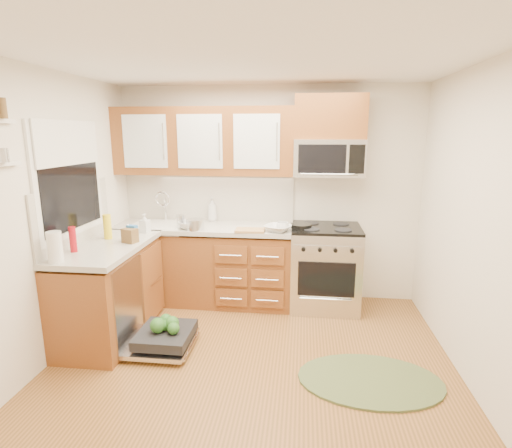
# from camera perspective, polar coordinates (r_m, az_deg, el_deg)

# --- Properties ---
(floor) EXTENTS (3.50, 3.50, 0.00)m
(floor) POSITION_cam_1_polar(r_m,az_deg,el_deg) (3.57, -1.02, -20.59)
(floor) COLOR brown
(floor) RESTS_ON ground
(ceiling) EXTENTS (3.50, 3.50, 0.00)m
(ceiling) POSITION_cam_1_polar(r_m,az_deg,el_deg) (3.02, -1.23, 23.04)
(ceiling) COLOR white
(ceiling) RESTS_ON ground
(wall_back) EXTENTS (3.50, 0.04, 2.50)m
(wall_back) POSITION_cam_1_polar(r_m,az_deg,el_deg) (4.77, 1.77, 4.22)
(wall_back) COLOR silver
(wall_back) RESTS_ON ground
(wall_front) EXTENTS (3.50, 0.04, 2.50)m
(wall_front) POSITION_cam_1_polar(r_m,az_deg,el_deg) (1.45, -11.05, -16.88)
(wall_front) COLOR silver
(wall_front) RESTS_ON ground
(wall_left) EXTENTS (0.04, 3.50, 2.50)m
(wall_left) POSITION_cam_1_polar(r_m,az_deg,el_deg) (3.72, -28.86, 0.16)
(wall_left) COLOR silver
(wall_left) RESTS_ON ground
(wall_right) EXTENTS (0.04, 3.50, 2.50)m
(wall_right) POSITION_cam_1_polar(r_m,az_deg,el_deg) (3.32, 30.42, -1.41)
(wall_right) COLOR silver
(wall_right) RESTS_ON ground
(base_cabinet_back) EXTENTS (2.05, 0.60, 0.85)m
(base_cabinet_back) POSITION_cam_1_polar(r_m,az_deg,el_deg) (4.80, -7.33, -5.99)
(base_cabinet_back) COLOR brown
(base_cabinet_back) RESTS_ON ground
(base_cabinet_left) EXTENTS (0.60, 1.25, 0.85)m
(base_cabinet_left) POSITION_cam_1_polar(r_m,az_deg,el_deg) (4.23, -20.14, -9.33)
(base_cabinet_left) COLOR brown
(base_cabinet_left) RESTS_ON ground
(countertop_back) EXTENTS (2.07, 0.64, 0.05)m
(countertop_back) POSITION_cam_1_polar(r_m,az_deg,el_deg) (4.66, -7.52, -0.49)
(countertop_back) COLOR #BAB7AA
(countertop_back) RESTS_ON base_cabinet_back
(countertop_left) EXTENTS (0.64, 1.27, 0.05)m
(countertop_left) POSITION_cam_1_polar(r_m,az_deg,el_deg) (4.08, -20.53, -3.14)
(countertop_left) COLOR #BAB7AA
(countertop_left) RESTS_ON base_cabinet_left
(backsplash_back) EXTENTS (2.05, 0.02, 0.57)m
(backsplash_back) POSITION_cam_1_polar(r_m,az_deg,el_deg) (4.88, -6.78, 3.85)
(backsplash_back) COLOR beige
(backsplash_back) RESTS_ON ground
(backsplash_left) EXTENTS (0.02, 1.25, 0.57)m
(backsplash_left) POSITION_cam_1_polar(r_m,az_deg,el_deg) (4.15, -24.49, 1.20)
(backsplash_left) COLOR beige
(backsplash_left) RESTS_ON ground
(upper_cabinets) EXTENTS (2.05, 0.35, 0.75)m
(upper_cabinets) POSITION_cam_1_polar(r_m,az_deg,el_deg) (4.66, -7.46, 11.64)
(upper_cabinets) COLOR brown
(upper_cabinets) RESTS_ON ground
(cabinet_over_mw) EXTENTS (0.76, 0.35, 0.47)m
(cabinet_over_mw) POSITION_cam_1_polar(r_m,az_deg,el_deg) (4.53, 10.54, 14.79)
(cabinet_over_mw) COLOR brown
(cabinet_over_mw) RESTS_ON ground
(range) EXTENTS (0.76, 0.64, 0.95)m
(range) POSITION_cam_1_polar(r_m,az_deg,el_deg) (4.63, 9.81, -6.11)
(range) COLOR silver
(range) RESTS_ON ground
(microwave) EXTENTS (0.76, 0.38, 0.40)m
(microwave) POSITION_cam_1_polar(r_m,az_deg,el_deg) (4.51, 10.33, 9.28)
(microwave) COLOR silver
(microwave) RESTS_ON ground
(sink) EXTENTS (0.62, 0.50, 0.26)m
(sink) POSITION_cam_1_polar(r_m,az_deg,el_deg) (4.82, -13.61, -1.52)
(sink) COLOR white
(sink) RESTS_ON ground
(dishwasher) EXTENTS (0.70, 0.60, 0.20)m
(dishwasher) POSITION_cam_1_polar(r_m,az_deg,el_deg) (3.95, -13.33, -15.67)
(dishwasher) COLOR silver
(dishwasher) RESTS_ON ground
(window) EXTENTS (0.03, 1.05, 1.05)m
(window) POSITION_cam_1_polar(r_m,az_deg,el_deg) (4.08, -25.11, 5.81)
(window) COLOR white
(window) RESTS_ON ground
(window_blind) EXTENTS (0.02, 0.96, 0.40)m
(window_blind) POSITION_cam_1_polar(r_m,az_deg,el_deg) (4.05, -25.26, 10.45)
(window_blind) COLOR white
(window_blind) RESTS_ON ground
(rug) EXTENTS (1.37, 1.15, 0.02)m
(rug) POSITION_cam_1_polar(r_m,az_deg,el_deg) (3.59, 15.97, -20.67)
(rug) COLOR #56673A
(rug) RESTS_ON ground
(skillet) EXTENTS (0.26, 0.26, 0.04)m
(skillet) POSITION_cam_1_polar(r_m,az_deg,el_deg) (4.40, 6.47, -0.27)
(skillet) COLOR black
(skillet) RESTS_ON range
(stock_pot) EXTENTS (0.22, 0.22, 0.12)m
(stock_pot) POSITION_cam_1_polar(r_m,az_deg,el_deg) (4.44, -8.68, -0.07)
(stock_pot) COLOR silver
(stock_pot) RESTS_ON countertop_back
(cutting_board) EXTENTS (0.32, 0.21, 0.02)m
(cutting_board) POSITION_cam_1_polar(r_m,az_deg,el_deg) (4.33, -0.84, -0.90)
(cutting_board) COLOR #AA844D
(cutting_board) RESTS_ON countertop_back
(canister) EXTENTS (0.12, 0.12, 0.15)m
(canister) POSITION_cam_1_polar(r_m,az_deg,el_deg) (4.56, -10.72, 0.39)
(canister) COLOR silver
(canister) RESTS_ON countertop_back
(paper_towel_roll) EXTENTS (0.14, 0.14, 0.26)m
(paper_towel_roll) POSITION_cam_1_polar(r_m,az_deg,el_deg) (3.67, -26.80, -2.95)
(paper_towel_roll) COLOR white
(paper_towel_roll) RESTS_ON countertop_left
(mustard_bottle) EXTENTS (0.10, 0.10, 0.25)m
(mustard_bottle) POSITION_cam_1_polar(r_m,az_deg,el_deg) (4.27, -20.46, -0.36)
(mustard_bottle) COLOR yellow
(mustard_bottle) RESTS_ON countertop_left
(red_bottle) EXTENTS (0.08, 0.08, 0.23)m
(red_bottle) POSITION_cam_1_polar(r_m,az_deg,el_deg) (3.92, -24.70, -2.01)
(red_bottle) COLOR #AC0E17
(red_bottle) RESTS_ON countertop_left
(wooden_box) EXTENTS (0.16, 0.14, 0.14)m
(wooden_box) POSITION_cam_1_polar(r_m,az_deg,el_deg) (4.06, -17.57, -1.59)
(wooden_box) COLOR brown
(wooden_box) RESTS_ON countertop_left
(blue_carton) EXTENTS (0.11, 0.08, 0.16)m
(blue_carton) POSITION_cam_1_polar(r_m,az_deg,el_deg) (4.11, -17.25, -1.25)
(blue_carton) COLOR #2668B4
(blue_carton) RESTS_ON countertop_left
(bowl_a) EXTENTS (0.36, 0.36, 0.07)m
(bowl_a) POSITION_cam_1_polar(r_m,az_deg,el_deg) (4.32, 3.14, -0.62)
(bowl_a) COLOR #999999
(bowl_a) RESTS_ON countertop_back
(bowl_b) EXTENTS (0.35, 0.35, 0.08)m
(bowl_b) POSITION_cam_1_polar(r_m,az_deg,el_deg) (4.50, -9.32, -0.13)
(bowl_b) COLOR #999999
(bowl_b) RESTS_ON countertop_back
(cup) EXTENTS (0.14, 0.14, 0.10)m
(cup) POSITION_cam_1_polar(r_m,az_deg,el_deg) (4.32, 3.81, -0.41)
(cup) COLOR #999999
(cup) RESTS_ON countertop_back
(soap_bottle_a) EXTENTS (0.12, 0.13, 0.29)m
(soap_bottle_a) POSITION_cam_1_polar(r_m,az_deg,el_deg) (4.84, -6.28, 2.09)
(soap_bottle_a) COLOR #999999
(soap_bottle_a) RESTS_ON countertop_back
(soap_bottle_b) EXTENTS (0.11, 0.11, 0.20)m
(soap_bottle_b) POSITION_cam_1_polar(r_m,az_deg,el_deg) (4.44, -15.61, 0.13)
(soap_bottle_b) COLOR #999999
(soap_bottle_b) RESTS_ON countertop_left
(soap_bottle_c) EXTENTS (0.15, 0.15, 0.17)m
(soap_bottle_c) POSITION_cam_1_polar(r_m,az_deg,el_deg) (4.13, -17.78, -1.17)
(soap_bottle_c) COLOR #999999
(soap_bottle_c) RESTS_ON countertop_left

